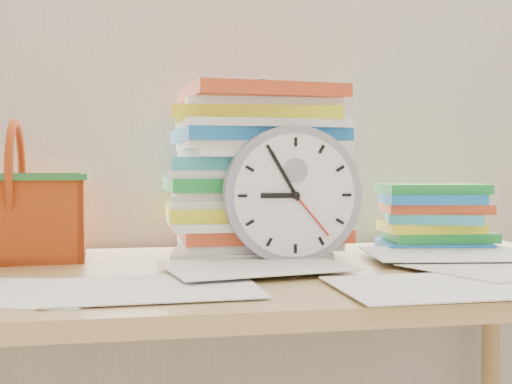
{
  "coord_description": "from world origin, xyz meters",
  "views": [
    {
      "loc": [
        -0.21,
        0.43,
        0.94
      ],
      "look_at": [
        -0.0,
        1.6,
        0.89
      ],
      "focal_mm": 45.0,
      "sensor_mm": 36.0,
      "label": 1
    }
  ],
  "objects": [
    {
      "name": "curtain",
      "position": [
        0.0,
        1.98,
        1.3
      ],
      "size": [
        2.4,
        0.01,
        2.5
      ],
      "primitive_type": "cube",
      "color": "beige",
      "rests_on": "room_shell"
    },
    {
      "name": "desk",
      "position": [
        0.0,
        1.6,
        0.68
      ],
      "size": [
        1.4,
        0.7,
        0.75
      ],
      "color": "tan",
      "rests_on": "ground"
    },
    {
      "name": "paper_stack",
      "position": [
        0.03,
        1.82,
        0.93
      ],
      "size": [
        0.37,
        0.31,
        0.36
      ],
      "primitive_type": null,
      "rotation": [
        0.0,
        0.0,
        -0.01
      ],
      "color": "white",
      "rests_on": "desk"
    },
    {
      "name": "clock",
      "position": [
        0.08,
        1.66,
        0.88
      ],
      "size": [
        0.27,
        0.05,
        0.27
      ],
      "primitive_type": "cylinder",
      "rotation": [
        1.57,
        0.0,
        0.0
      ],
      "color": "gray",
      "rests_on": "desk"
    },
    {
      "name": "sunglasses",
      "position": [
        0.02,
        1.83,
        1.12
      ],
      "size": [
        0.13,
        0.11,
        0.03
      ],
      "primitive_type": null,
      "rotation": [
        0.0,
        0.0,
        -0.1
      ],
      "color": "black",
      "rests_on": "paper_stack"
    },
    {
      "name": "book_stack",
      "position": [
        0.44,
        1.78,
        0.83
      ],
      "size": [
        0.29,
        0.25,
        0.15
      ],
      "primitive_type": null,
      "rotation": [
        0.0,
        0.0,
        -0.23
      ],
      "color": "white",
      "rests_on": "desk"
    },
    {
      "name": "basket",
      "position": [
        -0.47,
        1.81,
        0.89
      ],
      "size": [
        0.29,
        0.24,
        0.28
      ],
      "primitive_type": null,
      "rotation": [
        0.0,
        0.0,
        0.07
      ],
      "color": "#C64813",
      "rests_on": "desk"
    },
    {
      "name": "scattered_papers",
      "position": [
        0.0,
        1.6,
        0.76
      ],
      "size": [
        1.26,
        0.42,
        0.02
      ],
      "primitive_type": null,
      "color": "white",
      "rests_on": "desk"
    }
  ]
}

